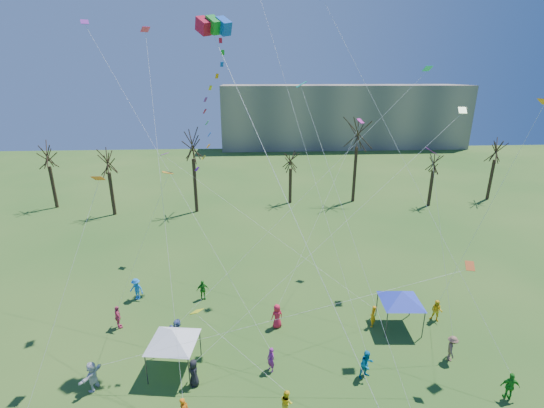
{
  "coord_description": "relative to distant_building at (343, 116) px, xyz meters",
  "views": [
    {
      "loc": [
        -1.93,
        -13.83,
        17.49
      ],
      "look_at": [
        -0.72,
        5.0,
        11.0
      ],
      "focal_mm": 25.0,
      "sensor_mm": 36.0,
      "label": 1
    }
  ],
  "objects": [
    {
      "name": "canopy_tent_blue",
      "position": [
        -13.23,
        -73.14,
        -5.0
      ],
      "size": [
        3.93,
        3.93,
        2.95
      ],
      "color": "#3F3F44",
      "rests_on": "ground"
    },
    {
      "name": "big_box_kite",
      "position": [
        -25.8,
        -72.96,
        8.07
      ],
      "size": [
        5.21,
        7.44,
        23.26
      ],
      "color": "red",
      "rests_on": "ground"
    },
    {
      "name": "small_kites_aloft",
      "position": [
        -20.74,
        -69.48,
        6.41
      ],
      "size": [
        30.64,
        20.29,
        34.57
      ],
      "color": "#EB530C",
      "rests_on": "ground"
    },
    {
      "name": "bare_tree_row",
      "position": [
        -19.42,
        -45.78,
        -0.11
      ],
      "size": [
        66.81,
        9.56,
        12.37
      ],
      "color": "black",
      "rests_on": "ground"
    },
    {
      "name": "festival_crowd",
      "position": [
        -23.52,
        -75.76,
        -6.61
      ],
      "size": [
        26.67,
        14.97,
        1.86
      ],
      "color": "red",
      "rests_on": "ground"
    },
    {
      "name": "distant_building",
      "position": [
        0.0,
        0.0,
        0.0
      ],
      "size": [
        60.0,
        14.0,
        15.0
      ],
      "primitive_type": "cube",
      "color": "gray",
      "rests_on": "ground"
    },
    {
      "name": "canopy_tent_white",
      "position": [
        -28.71,
        -76.47,
        -5.0
      ],
      "size": [
        3.91,
        3.91,
        2.96
      ],
      "color": "#3F3F44",
      "rests_on": "ground"
    }
  ]
}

